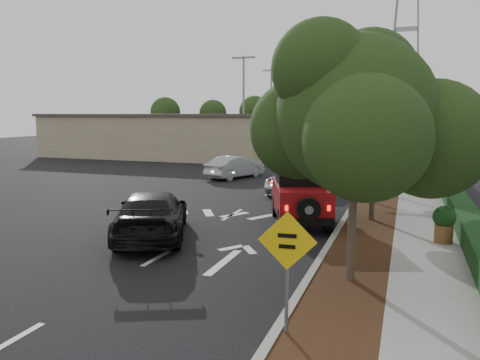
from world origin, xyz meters
The scene contains 19 objects.
ground centered at (0.00, 0.00, 0.00)m, with size 120.00×120.00×0.00m, color black.
curb centered at (4.60, 12.00, 0.07)m, with size 0.20×70.00×0.15m, color #9E9B93.
planting_strip centered at (5.60, 12.00, 0.06)m, with size 1.80×70.00×0.12m, color black.
sidewalk centered at (7.50, 12.00, 0.06)m, with size 2.00×70.00×0.12m, color gray.
hedge centered at (8.90, 12.00, 0.40)m, with size 0.80×70.00×0.80m, color black.
commercial_building centered at (-16.00, 30.00, 2.00)m, with size 22.00×12.00×4.00m, color gray.
transmission_tower centered at (6.00, 48.00, 0.00)m, with size 7.00×4.00×28.00m, color slate, non-canonical shape.
street_tree_near centered at (5.60, -0.50, 0.00)m, with size 3.80×3.80×5.92m, color black, non-canonical shape.
street_tree_mid centered at (5.60, 6.50, 0.00)m, with size 3.20×3.20×5.32m, color black, non-canonical shape.
street_tree_far centered at (5.60, 13.00, 0.00)m, with size 3.40×3.40×5.62m, color black, non-canonical shape.
light_pole_a centered at (-6.50, 26.00, 0.00)m, with size 2.00×0.22×9.00m, color slate, non-canonical shape.
light_pole_b centered at (-7.50, 38.00, 0.00)m, with size 2.00×0.22×9.00m, color slate, non-canonical shape.
red_jeep centered at (2.94, 5.62, 1.12)m, with size 3.13×4.52×2.21m.
silver_suv_ahead centered at (1.42, 12.29, 0.72)m, with size 2.39×5.19×1.44m, color #B1B3B9.
black_suv_oncoming centered at (-1.31, 1.71, 0.80)m, with size 2.24×5.51×1.60m, color black.
silver_sedan_oncoming centered at (-3.80, 16.62, 0.73)m, with size 1.54×4.43×1.46m, color #929699.
parked_suv centered at (-9.83, 25.81, 0.82)m, with size 1.93×4.80×1.63m, color #A2A6AA.
speed_hump_sign centered at (4.80, -3.86, 1.62)m, with size 1.09×0.13×2.33m.
terracotta_planter centered at (8.01, 3.93, 0.84)m, with size 0.72×0.72×1.25m.
Camera 1 is at (6.79, -11.96, 4.22)m, focal length 35.00 mm.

